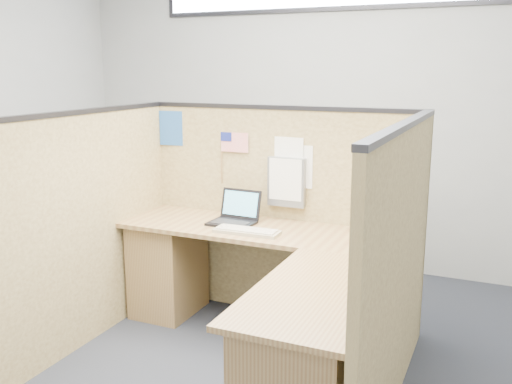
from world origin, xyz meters
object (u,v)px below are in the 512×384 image
at_px(keyboard, 247,231).
at_px(mouse, 371,248).
at_px(l_desk, 264,301).
at_px(laptop, 235,215).

xyz_separation_m(keyboard, mouse, (0.83, -0.06, 0.01)).
bearing_deg(keyboard, l_desk, -49.30).
relative_size(laptop, keyboard, 0.70).
bearing_deg(mouse, laptop, 165.46).
relative_size(keyboard, mouse, 3.85).
relative_size(l_desk, laptop, 6.29).
distance_m(keyboard, mouse, 0.83).
relative_size(l_desk, keyboard, 4.44).
distance_m(laptop, keyboard, 0.28).
bearing_deg(l_desk, mouse, 17.53).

